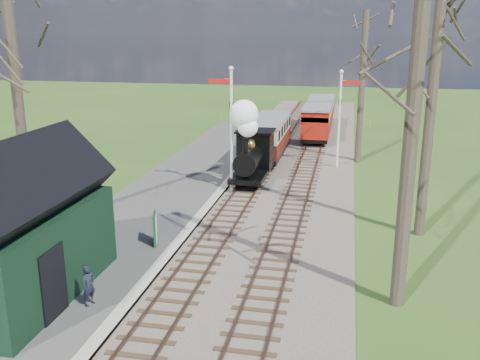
% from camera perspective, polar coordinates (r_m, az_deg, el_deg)
% --- Properties ---
extents(distant_hills, '(114.40, 48.00, 22.02)m').
position_cam_1_polar(distant_hills, '(77.18, 8.43, -2.66)').
color(distant_hills, '#385B23').
rests_on(distant_hills, ground).
extents(ballast_bed, '(8.00, 60.00, 0.10)m').
position_cam_1_polar(ballast_bed, '(32.05, 4.91, 1.58)').
color(ballast_bed, brown).
rests_on(ballast_bed, ground).
extents(track_near, '(1.60, 60.00, 0.15)m').
position_cam_1_polar(track_near, '(32.20, 2.62, 1.78)').
color(track_near, brown).
rests_on(track_near, ground).
extents(track_far, '(1.60, 60.00, 0.15)m').
position_cam_1_polar(track_far, '(31.92, 7.23, 1.54)').
color(track_far, brown).
rests_on(track_far, ground).
extents(platform, '(5.00, 44.00, 0.20)m').
position_cam_1_polar(platform, '(25.54, -8.01, -2.07)').
color(platform, '#474442').
rests_on(platform, ground).
extents(coping_strip, '(0.40, 44.00, 0.21)m').
position_cam_1_polar(coping_strip, '(24.89, -3.01, -2.40)').
color(coping_strip, '#B2AD9E').
rests_on(coping_strip, ground).
extents(station_shed, '(3.25, 6.30, 4.78)m').
position_cam_1_polar(station_shed, '(16.72, -22.36, -4.93)').
color(station_shed, black).
rests_on(station_shed, platform).
extents(semaphore_near, '(1.22, 0.24, 6.22)m').
position_cam_1_polar(semaphore_near, '(25.85, -1.08, 6.33)').
color(semaphore_near, silver).
rests_on(semaphore_near, ground).
extents(semaphore_far, '(1.22, 0.24, 5.72)m').
position_cam_1_polar(semaphore_far, '(31.22, 10.71, 7.17)').
color(semaphore_far, silver).
rests_on(semaphore_far, ground).
extents(bare_trees, '(15.51, 22.39, 12.00)m').
position_cam_1_polar(bare_trees, '(19.48, 1.18, 7.98)').
color(bare_trees, '#382D23').
rests_on(bare_trees, ground).
extents(fence_line, '(12.60, 0.08, 1.00)m').
position_cam_1_polar(fence_line, '(45.70, 5.76, 6.42)').
color(fence_line, slate).
rests_on(fence_line, ground).
extents(locomotive, '(1.78, 4.15, 4.44)m').
position_cam_1_polar(locomotive, '(27.48, 1.18, 3.55)').
color(locomotive, black).
rests_on(locomotive, ground).
extents(coach, '(2.07, 7.11, 2.18)m').
position_cam_1_polar(coach, '(33.45, 3.08, 4.76)').
color(coach, black).
rests_on(coach, ground).
extents(red_carriage_a, '(1.98, 4.91, 2.09)m').
position_cam_1_polar(red_carriage_a, '(38.96, 8.18, 6.09)').
color(red_carriage_a, black).
rests_on(red_carriage_a, ground).
extents(red_carriage_b, '(1.98, 4.91, 2.09)m').
position_cam_1_polar(red_carriage_b, '(44.39, 8.63, 7.23)').
color(red_carriage_b, black).
rests_on(red_carriage_b, ground).
extents(sign_board, '(0.33, 0.79, 1.18)m').
position_cam_1_polar(sign_board, '(19.94, -9.04, -5.16)').
color(sign_board, '#0F4923').
rests_on(sign_board, platform).
extents(bench, '(0.41, 1.25, 0.71)m').
position_cam_1_polar(bench, '(17.10, -17.83, -10.35)').
color(bench, '#482A19').
rests_on(bench, platform).
extents(person, '(0.43, 0.51, 1.21)m').
position_cam_1_polar(person, '(16.12, -15.83, -10.75)').
color(person, '#1A202F').
rests_on(person, platform).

